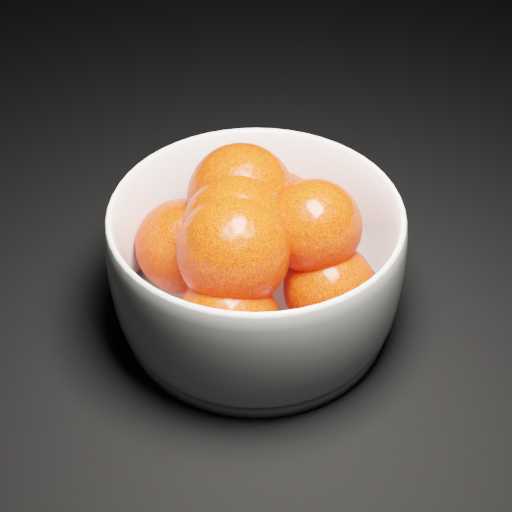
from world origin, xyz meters
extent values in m
cylinder|color=silver|center=(-0.13, 0.25, 0.01)|extent=(0.23, 0.23, 0.01)
sphere|color=red|center=(-0.09, 0.31, 0.05)|extent=(0.09, 0.09, 0.09)
sphere|color=red|center=(-0.18, 0.29, 0.05)|extent=(0.08, 0.08, 0.08)
sphere|color=red|center=(-0.17, 0.19, 0.05)|extent=(0.08, 0.08, 0.08)
sphere|color=red|center=(-0.08, 0.21, 0.05)|extent=(0.08, 0.08, 0.08)
sphere|color=red|center=(-0.13, 0.29, 0.10)|extent=(0.09, 0.09, 0.09)
sphere|color=red|center=(-0.15, 0.22, 0.10)|extent=(0.09, 0.09, 0.09)
sphere|color=red|center=(-0.08, 0.23, 0.10)|extent=(0.08, 0.08, 0.08)
sphere|color=red|center=(-0.15, 0.25, 0.10)|extent=(0.09, 0.09, 0.09)
camera|label=1|loc=(-0.24, -0.18, 0.46)|focal=50.00mm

